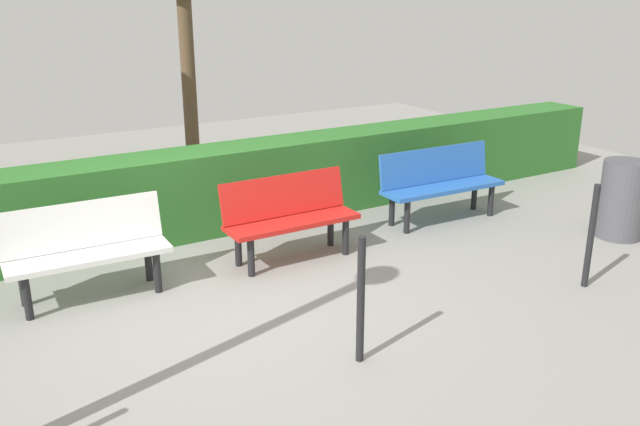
{
  "coord_description": "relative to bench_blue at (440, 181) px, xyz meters",
  "views": [
    {
      "loc": [
        2.14,
        5.09,
        2.68
      ],
      "look_at": [
        -1.14,
        -0.32,
        0.55
      ],
      "focal_mm": 37.66,
      "sensor_mm": 36.0,
      "label": 1
    }
  ],
  "objects": [
    {
      "name": "hedge_row",
      "position": [
        2.17,
        -1.08,
        -0.01
      ],
      "size": [
        11.29,
        0.64,
        0.95
      ],
      "primitive_type": "cube",
      "color": "#2D6B28",
      "rests_on": "ground_plane"
    },
    {
      "name": "railing_post_near",
      "position": [
        0.1,
        2.22,
        0.02
      ],
      "size": [
        0.06,
        0.06,
        1.0
      ],
      "primitive_type": "cylinder",
      "color": "black",
      "rests_on": "ground_plane"
    },
    {
      "name": "ground_plane",
      "position": [
        3.1,
        0.79,
        -0.48
      ],
      "size": [
        16.0,
        16.0,
        0.0
      ],
      "primitive_type": "plane",
      "color": "gray"
    },
    {
      "name": "railing_post_mid",
      "position": [
        2.68,
        2.22,
        0.02
      ],
      "size": [
        0.06,
        0.06,
        1.0
      ],
      "primitive_type": "cylinder",
      "color": "black",
      "rests_on": "ground_plane"
    },
    {
      "name": "bench_white",
      "position": [
        4.14,
        0.02,
        -0.0
      ],
      "size": [
        1.43,
        0.51,
        0.86
      ],
      "rotation": [
        0.0,
        0.0,
        -0.04
      ],
      "color": "white",
      "rests_on": "ground_plane"
    },
    {
      "name": "trash_bin",
      "position": [
        -1.34,
        1.53,
        -0.04
      ],
      "size": [
        0.5,
        0.5,
        0.88
      ],
      "primitive_type": "cylinder",
      "color": "#4C4C51",
      "rests_on": "ground_plane"
    },
    {
      "name": "bench_red",
      "position": [
        2.14,
        0.16,
        -0.0
      ],
      "size": [
        1.4,
        0.47,
        0.86
      ],
      "rotation": [
        0.0,
        0.0,
        -0.0
      ],
      "color": "red",
      "rests_on": "ground_plane"
    },
    {
      "name": "bench_blue",
      "position": [
        0.0,
        0.0,
        0.0
      ],
      "size": [
        1.59,
        0.5,
        0.86
      ],
      "rotation": [
        0.0,
        0.0,
        -0.03
      ],
      "color": "blue",
      "rests_on": "ground_plane"
    }
  ]
}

